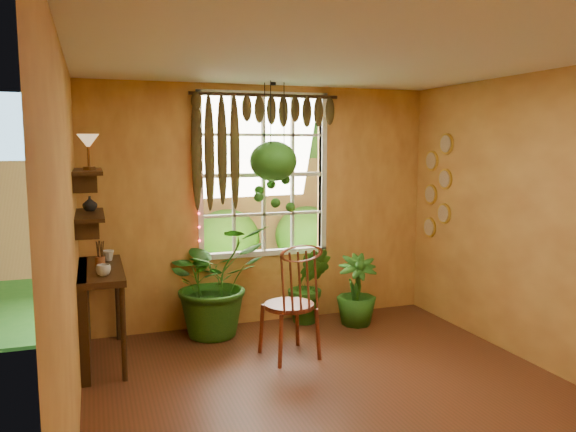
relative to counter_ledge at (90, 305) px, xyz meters
name	(u,v)px	position (x,y,z in m)	size (l,w,h in m)	color
floor	(348,404)	(1.91, -1.60, -0.55)	(4.50, 4.50, 0.00)	#552818
ceiling	(353,54)	(1.91, -1.60, 2.15)	(4.50, 4.50, 0.00)	white
wall_back	(264,206)	(1.91, 0.65, 0.80)	(4.00, 4.00, 0.00)	gold
wall_left	(69,253)	(-0.09, -1.60, 0.80)	(4.50, 4.50, 0.00)	gold
wall_right	(556,224)	(3.91, -1.60, 0.80)	(4.50, 4.50, 0.00)	gold
window	(263,175)	(1.91, 0.68, 1.15)	(1.52, 0.10, 1.86)	white
valance_vine	(259,123)	(1.82, 0.56, 1.73)	(1.70, 0.12, 1.10)	#3A220F
string_lights	(198,172)	(1.15, 0.59, 1.20)	(0.03, 0.03, 1.54)	#FF2633
wall_plates	(437,187)	(3.89, 0.19, 1.00)	(0.04, 0.32, 1.10)	beige
counter_ledge	(90,305)	(0.00, 0.00, 0.00)	(0.40, 1.20, 0.90)	#3A220F
shelf_lower	(90,215)	(0.03, 0.00, 0.85)	(0.25, 0.90, 0.04)	#3A220F
shelf_upper	(88,171)	(0.03, 0.00, 1.25)	(0.25, 0.90, 0.04)	#3A220F
backyard	(207,184)	(2.15, 5.27, 0.73)	(14.00, 10.00, 12.00)	#1E5F1B
windsor_chair	(291,320)	(1.82, -0.52, -0.18)	(0.56, 0.58, 1.29)	brown
potted_plant_left	(214,280)	(1.26, 0.37, 0.05)	(1.08, 0.94, 1.20)	#175316
potted_plant_mid	(309,285)	(2.37, 0.41, -0.11)	(0.49, 0.39, 0.89)	#175316
potted_plant_right	(357,290)	(2.85, 0.17, -0.15)	(0.45, 0.45, 0.80)	#175316
hanging_basket	(273,163)	(1.92, 0.33, 1.29)	(0.51, 0.51, 1.40)	black
cup_a	(103,270)	(0.13, -0.34, 0.40)	(0.13, 0.13, 0.10)	silver
cup_b	(108,255)	(0.19, 0.31, 0.40)	(0.11, 0.11, 0.10)	beige
brush_jar	(100,255)	(0.11, -0.03, 0.48)	(0.09, 0.09, 0.33)	brown
shelf_vase	(90,204)	(0.04, 0.18, 0.94)	(0.13, 0.13, 0.14)	#B2AD99
tiffany_lamp	(88,144)	(0.05, -0.13, 1.50)	(0.19, 0.19, 0.32)	#573719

